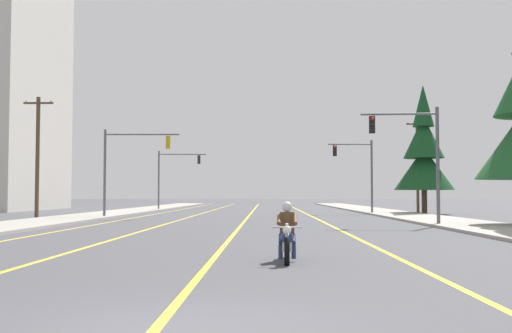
{
  "coord_description": "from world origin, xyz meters",
  "views": [
    {
      "loc": [
        1.16,
        -7.07,
        1.64
      ],
      "look_at": [
        0.66,
        20.82,
        2.94
      ],
      "focal_mm": 41.94,
      "sensor_mm": 36.0,
      "label": 1
    }
  ],
  "objects_px": {
    "motorcycle_with_rider": "(287,237)",
    "utility_pole_left_near": "(38,155)",
    "traffic_signal_near_right": "(416,148)",
    "traffic_signal_mid_right": "(360,166)",
    "utility_pole_right_far": "(417,164)",
    "traffic_signal_near_left": "(127,159)",
    "traffic_signal_mid_left": "(173,171)",
    "conifer_tree_right_verge_far": "(424,154)"
  },
  "relations": [
    {
      "from": "motorcycle_with_rider",
      "to": "utility_pole_left_near",
      "type": "bearing_deg",
      "value": 122.58
    },
    {
      "from": "traffic_signal_near_right",
      "to": "traffic_signal_mid_right",
      "type": "distance_m",
      "value": 18.98
    },
    {
      "from": "utility_pole_right_far",
      "to": "utility_pole_left_near",
      "type": "bearing_deg",
      "value": -152.7
    },
    {
      "from": "traffic_signal_near_left",
      "to": "utility_pole_right_far",
      "type": "bearing_deg",
      "value": 28.25
    },
    {
      "from": "traffic_signal_mid_left",
      "to": "utility_pole_right_far",
      "type": "height_order",
      "value": "utility_pole_right_far"
    },
    {
      "from": "conifer_tree_right_verge_far",
      "to": "traffic_signal_mid_right",
      "type": "bearing_deg",
      "value": 179.56
    },
    {
      "from": "traffic_signal_near_left",
      "to": "conifer_tree_right_verge_far",
      "type": "xyz_separation_m",
      "value": [
        22.99,
        8.5,
        0.86
      ]
    },
    {
      "from": "motorcycle_with_rider",
      "to": "utility_pole_right_far",
      "type": "height_order",
      "value": "utility_pole_right_far"
    },
    {
      "from": "utility_pole_left_near",
      "to": "motorcycle_with_rider",
      "type": "bearing_deg",
      "value": -57.42
    },
    {
      "from": "motorcycle_with_rider",
      "to": "traffic_signal_mid_right",
      "type": "bearing_deg",
      "value": 78.35
    },
    {
      "from": "traffic_signal_mid_right",
      "to": "traffic_signal_mid_left",
      "type": "relative_size",
      "value": 1.0
    },
    {
      "from": "traffic_signal_near_left",
      "to": "traffic_signal_mid_right",
      "type": "bearing_deg",
      "value": 25.87
    },
    {
      "from": "utility_pole_left_near",
      "to": "utility_pole_right_far",
      "type": "xyz_separation_m",
      "value": [
        28.91,
        14.92,
        0.15
      ]
    },
    {
      "from": "utility_pole_right_far",
      "to": "traffic_signal_mid_right",
      "type": "bearing_deg",
      "value": -145.23
    },
    {
      "from": "traffic_signal_mid_left",
      "to": "conifer_tree_right_verge_far",
      "type": "xyz_separation_m",
      "value": [
        23.05,
        -12.28,
        0.87
      ]
    },
    {
      "from": "traffic_signal_near_right",
      "to": "utility_pole_right_far",
      "type": "distance_m",
      "value": 23.8
    },
    {
      "from": "motorcycle_with_rider",
      "to": "utility_pole_left_near",
      "type": "distance_m",
      "value": 29.44
    },
    {
      "from": "traffic_signal_near_right",
      "to": "utility_pole_right_far",
      "type": "xyz_separation_m",
      "value": [
        5.9,
        23.06,
        0.36
      ]
    },
    {
      "from": "traffic_signal_near_left",
      "to": "utility_pole_left_near",
      "type": "relative_size",
      "value": 0.76
    },
    {
      "from": "utility_pole_left_near",
      "to": "traffic_signal_mid_left",
      "type": "bearing_deg",
      "value": 76.93
    },
    {
      "from": "traffic_signal_near_right",
      "to": "traffic_signal_mid_right",
      "type": "relative_size",
      "value": 1.0
    },
    {
      "from": "traffic_signal_near_left",
      "to": "traffic_signal_mid_right",
      "type": "relative_size",
      "value": 1.0
    },
    {
      "from": "motorcycle_with_rider",
      "to": "utility_pole_right_far",
      "type": "bearing_deg",
      "value": 71.56
    },
    {
      "from": "traffic_signal_near_right",
      "to": "utility_pole_right_far",
      "type": "height_order",
      "value": "utility_pole_right_far"
    },
    {
      "from": "traffic_signal_near_right",
      "to": "utility_pole_left_near",
      "type": "relative_size",
      "value": 0.76
    },
    {
      "from": "traffic_signal_near_right",
      "to": "traffic_signal_mid_left",
      "type": "relative_size",
      "value": 1.0
    },
    {
      "from": "traffic_signal_near_left",
      "to": "utility_pole_left_near",
      "type": "bearing_deg",
      "value": -156.98
    },
    {
      "from": "utility_pole_left_near",
      "to": "utility_pole_right_far",
      "type": "height_order",
      "value": "utility_pole_right_far"
    },
    {
      "from": "motorcycle_with_rider",
      "to": "traffic_signal_mid_right",
      "type": "relative_size",
      "value": 0.35
    },
    {
      "from": "traffic_signal_mid_left",
      "to": "conifer_tree_right_verge_far",
      "type": "distance_m",
      "value": 26.13
    },
    {
      "from": "traffic_signal_near_right",
      "to": "utility_pole_left_near",
      "type": "xyz_separation_m",
      "value": [
        -23.01,
        8.13,
        0.21
      ]
    },
    {
      "from": "traffic_signal_near_right",
      "to": "traffic_signal_mid_left",
      "type": "height_order",
      "value": "same"
    },
    {
      "from": "traffic_signal_near_right",
      "to": "traffic_signal_mid_left",
      "type": "bearing_deg",
      "value": 119.49
    },
    {
      "from": "traffic_signal_near_left",
      "to": "conifer_tree_right_verge_far",
      "type": "bearing_deg",
      "value": 20.3
    },
    {
      "from": "traffic_signal_mid_left",
      "to": "utility_pole_right_far",
      "type": "bearing_deg",
      "value": -19.11
    },
    {
      "from": "conifer_tree_right_verge_far",
      "to": "utility_pole_right_far",
      "type": "bearing_deg",
      "value": 83.04
    },
    {
      "from": "traffic_signal_near_right",
      "to": "utility_pole_left_near",
      "type": "bearing_deg",
      "value": 160.54
    },
    {
      "from": "traffic_signal_near_right",
      "to": "utility_pole_right_far",
      "type": "relative_size",
      "value": 0.74
    },
    {
      "from": "motorcycle_with_rider",
      "to": "conifer_tree_right_verge_far",
      "type": "distance_m",
      "value": 37.87
    },
    {
      "from": "motorcycle_with_rider",
      "to": "traffic_signal_near_right",
      "type": "distance_m",
      "value": 18.34
    },
    {
      "from": "utility_pole_right_far",
      "to": "conifer_tree_right_verge_far",
      "type": "distance_m",
      "value": 4.19
    },
    {
      "from": "traffic_signal_near_right",
      "to": "conifer_tree_right_verge_far",
      "type": "height_order",
      "value": "conifer_tree_right_verge_far"
    }
  ]
}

